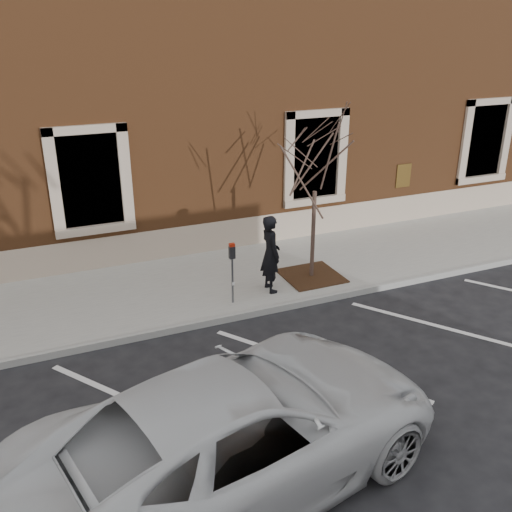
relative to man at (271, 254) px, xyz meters
name	(u,v)px	position (x,y,z in m)	size (l,w,h in m)	color
ground	(267,312)	(-0.40, -0.71, -1.05)	(120.00, 120.00, 0.00)	#28282B
sidewalk_near	(238,278)	(-0.40, 1.04, -0.97)	(40.00, 3.50, 0.15)	#B5B4AA
curb_near	(268,310)	(-0.40, -0.76, -0.97)	(40.00, 0.12, 0.15)	#9E9E99
parking_stripes	(315,364)	(-0.40, -2.91, -1.04)	(28.00, 4.40, 0.01)	silver
building_civic	(165,86)	(-0.40, 7.03, 2.95)	(40.00, 8.62, 8.00)	brown
man	(271,254)	(0.00, 0.00, 0.00)	(0.65, 0.43, 1.80)	black
parking_meter	(232,262)	(-1.02, -0.26, 0.07)	(0.13, 0.10, 1.39)	#595B60
tree_grate	(311,276)	(1.22, 0.28, -0.88)	(1.34, 1.34, 0.03)	#402614
sapling	(316,166)	(1.22, 0.28, 1.81)	(2.33, 2.33, 3.88)	#4F3830
white_truck	(237,430)	(-2.76, -4.99, -0.20)	(2.80, 6.08, 1.69)	silver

